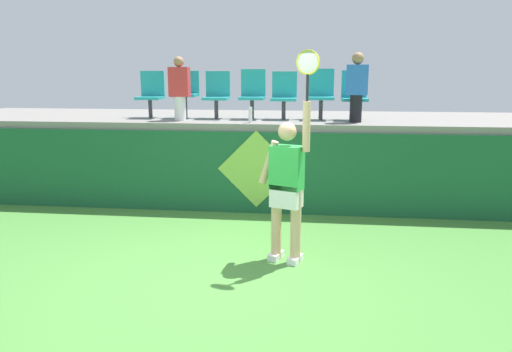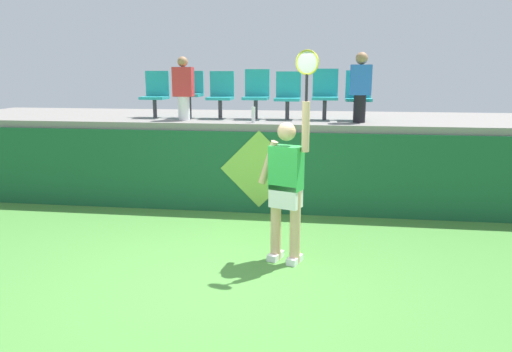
% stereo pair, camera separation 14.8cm
% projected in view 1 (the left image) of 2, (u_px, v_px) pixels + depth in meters
% --- Properties ---
extents(ground_plane, '(40.00, 40.00, 0.00)m').
position_uv_depth(ground_plane, '(210.00, 282.00, 5.39)').
color(ground_plane, '#478438').
extents(court_back_wall, '(11.91, 0.20, 1.35)m').
position_uv_depth(court_back_wall, '(245.00, 172.00, 7.99)').
color(court_back_wall, '#195633').
rests_on(court_back_wall, ground_plane).
extents(spectator_platform, '(11.91, 2.78, 0.12)m').
position_uv_depth(spectator_platform, '(255.00, 119.00, 9.13)').
color(spectator_platform, gray).
rests_on(spectator_platform, court_back_wall).
extents(tennis_player, '(0.72, 0.38, 2.54)m').
position_uv_depth(tennis_player, '(287.00, 184.00, 5.81)').
color(tennis_player, white).
rests_on(tennis_player, ground_plane).
extents(tennis_ball, '(0.07, 0.07, 0.07)m').
position_uv_depth(tennis_ball, '(299.00, 253.00, 6.17)').
color(tennis_ball, '#D1E533').
rests_on(tennis_ball, ground_plane).
extents(water_bottle, '(0.06, 0.06, 0.26)m').
position_uv_depth(water_bottle, '(250.00, 115.00, 7.95)').
color(water_bottle, white).
rests_on(water_bottle, spectator_platform).
extents(stadium_chair_0, '(0.44, 0.42, 0.84)m').
position_uv_depth(stadium_chair_0, '(151.00, 93.00, 8.78)').
color(stadium_chair_0, '#38383D').
rests_on(stadium_chair_0, spectator_platform).
extents(stadium_chair_1, '(0.44, 0.42, 0.84)m').
position_uv_depth(stadium_chair_1, '(186.00, 91.00, 8.69)').
color(stadium_chair_1, '#38383D').
rests_on(stadium_chair_1, spectator_platform).
extents(stadium_chair_2, '(0.44, 0.42, 0.83)m').
position_uv_depth(stadium_chair_2, '(217.00, 93.00, 8.64)').
color(stadium_chair_2, '#38383D').
rests_on(stadium_chair_2, spectator_platform).
extents(stadium_chair_3, '(0.44, 0.42, 0.87)m').
position_uv_depth(stadium_chair_3, '(253.00, 92.00, 8.57)').
color(stadium_chair_3, '#38383D').
rests_on(stadium_chair_3, spectator_platform).
extents(stadium_chair_4, '(0.44, 0.42, 0.83)m').
position_uv_depth(stadium_chair_4, '(284.00, 94.00, 8.51)').
color(stadium_chair_4, '#38383D').
rests_on(stadium_chair_4, spectator_platform).
extents(stadium_chair_5, '(0.44, 0.42, 0.88)m').
position_uv_depth(stadium_chair_5, '(321.00, 92.00, 8.43)').
color(stadium_chair_5, '#38383D').
rests_on(stadium_chair_5, spectator_platform).
extents(stadium_chair_6, '(0.44, 0.42, 0.85)m').
position_uv_depth(stadium_chair_6, '(354.00, 94.00, 8.37)').
color(stadium_chair_6, '#38383D').
rests_on(stadium_chair_6, spectator_platform).
extents(spectator_0, '(0.34, 0.20, 1.14)m').
position_uv_depth(spectator_0, '(357.00, 86.00, 7.93)').
color(spectator_0, black).
rests_on(spectator_0, spectator_platform).
extents(spectator_1, '(0.34, 0.20, 1.08)m').
position_uv_depth(spectator_1, '(180.00, 88.00, 8.27)').
color(spectator_1, white).
rests_on(spectator_1, spectator_platform).
extents(wall_signage_mount, '(1.27, 0.01, 1.38)m').
position_uv_depth(wall_signage_mount, '(256.00, 213.00, 8.01)').
color(wall_signage_mount, '#195633').
rests_on(wall_signage_mount, ground_plane).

